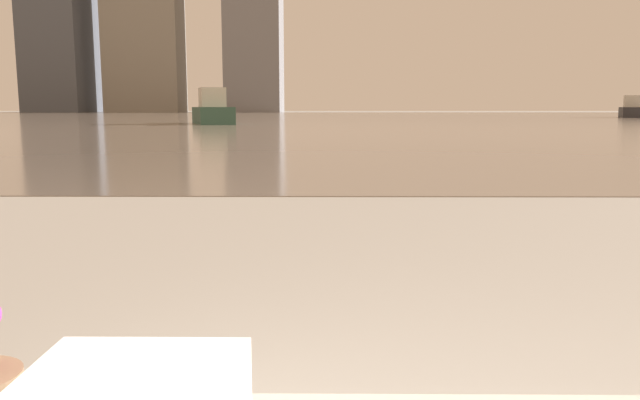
# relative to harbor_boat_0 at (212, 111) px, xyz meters

# --- Properties ---
(harbor_water) EXTENTS (180.00, 110.00, 0.01)m
(harbor_water) POSITION_rel_harbor_boat_0_xyz_m (6.69, 24.87, -0.74)
(harbor_water) COLOR gray
(harbor_water) RESTS_ON ground_plane
(harbor_boat_0) EXTENTS (3.45, 5.92, 2.10)m
(harbor_boat_0) POSITION_rel_harbor_boat_0_xyz_m (0.00, 0.00, 0.00)
(harbor_boat_0) COLOR #335647
(harbor_boat_0) RESTS_ON harbor_water
(harbor_boat_3) EXTENTS (3.73, 5.83, 2.07)m
(harbor_boat_3) POSITION_rel_harbor_boat_0_xyz_m (35.66, 22.79, -0.01)
(harbor_boat_3) COLOR #2D2D33
(harbor_boat_3) RESTS_ON harbor_water
(skyline_tower_2) EXTENTS (9.98, 12.79, 35.60)m
(skyline_tower_2) POSITION_rel_harbor_boat_0_xyz_m (-6.52, 80.87, 17.05)
(skyline_tower_2) COLOR slate
(skyline_tower_2) RESTS_ON ground_plane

